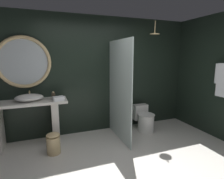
{
  "coord_description": "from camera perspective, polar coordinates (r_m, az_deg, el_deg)",
  "views": [
    {
      "loc": [
        -1.09,
        -2.07,
        1.73
      ],
      "look_at": [
        0.07,
        0.99,
        1.12
      ],
      "focal_mm": 28.93,
      "sensor_mm": 36.0,
      "label": 1
    }
  ],
  "objects": [
    {
      "name": "round_wall_mirror",
      "position": [
        3.9,
        -26.13,
        7.75
      ],
      "size": [
        1.01,
        0.07,
        1.01
      ],
      "color": "#D6B77F"
    },
    {
      "name": "back_wall_panel",
      "position": [
        4.14,
        -5.29,
        4.49
      ],
      "size": [
        4.8,
        0.1,
        2.6
      ],
      "primitive_type": "cube",
      "color": "black",
      "rests_on": "ground_plane"
    },
    {
      "name": "vanity_counter",
      "position": [
        3.86,
        -25.15,
        -8.37
      ],
      "size": [
        1.49,
        0.5,
        0.89
      ],
      "color": "silver",
      "rests_on": "ground_plane"
    },
    {
      "name": "toilet",
      "position": [
        4.38,
        10.2,
        -9.31
      ],
      "size": [
        0.39,
        0.57,
        0.57
      ],
      "color": "white",
      "rests_on": "ground_plane"
    },
    {
      "name": "ground_plane",
      "position": [
        2.91,
        6.32,
        -26.06
      ],
      "size": [
        5.76,
        5.76,
        0.0
      ],
      "primitive_type": "plane",
      "color": "silver"
    },
    {
      "name": "soap_dispenser",
      "position": [
        3.71,
        -18.02,
        -1.96
      ],
      "size": [
        0.07,
        0.07,
        0.16
      ],
      "color": "#3D3323",
      "rests_on": "vanity_counter"
    },
    {
      "name": "folded_hand_towel",
      "position": [
        3.6,
        -16.51,
        -2.76
      ],
      "size": [
        0.23,
        0.19,
        0.08
      ],
      "primitive_type": "cube",
      "rotation": [
        0.0,
        0.0,
        0.21
      ],
      "color": "white",
      "rests_on": "vanity_counter"
    },
    {
      "name": "shower_glass_panel",
      "position": [
        3.71,
        2.38,
        -0.47
      ],
      "size": [
        0.02,
        1.15,
        2.05
      ],
      "primitive_type": "cube",
      "color": "silver",
      "rests_on": "ground_plane"
    },
    {
      "name": "vessel_sink",
      "position": [
        3.78,
        -24.69,
        -2.31
      ],
      "size": [
        0.51,
        0.42,
        0.17
      ],
      "color": "white",
      "rests_on": "vanity_counter"
    },
    {
      "name": "side_wall_right",
      "position": [
        4.47,
        29.81,
        3.59
      ],
      "size": [
        0.1,
        2.47,
        2.6
      ],
      "primitive_type": "cube",
      "color": "black",
      "rests_on": "ground_plane"
    },
    {
      "name": "rain_shower_head",
      "position": [
        4.3,
        13.38,
        16.95
      ],
      "size": [
        0.21,
        0.21,
        0.3
      ],
      "color": "#D6B77F"
    },
    {
      "name": "waste_bin",
      "position": [
        3.53,
        -18.04,
        -15.81
      ],
      "size": [
        0.24,
        0.24,
        0.39
      ],
      "color": "#D6B77F",
      "rests_on": "ground_plane"
    }
  ]
}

